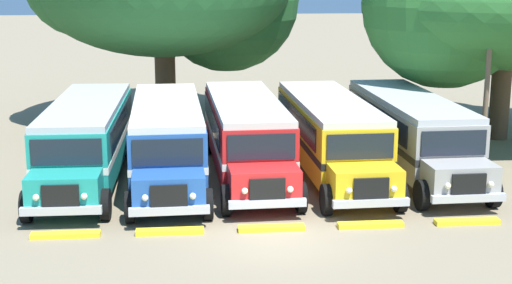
{
  "coord_description": "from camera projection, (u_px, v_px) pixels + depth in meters",
  "views": [
    {
      "loc": [
        -2.48,
        -20.18,
        7.61
      ],
      "look_at": [
        0.0,
        5.53,
        1.6
      ],
      "focal_mm": 52.31,
      "sensor_mm": 36.0,
      "label": 1
    }
  ],
  "objects": [
    {
      "name": "parked_bus_slot_3",
      "position": [
        330.0,
        132.0,
        28.18
      ],
      "size": [
        2.93,
        10.87,
        2.82
      ],
      "rotation": [
        0.0,
        0.0,
        -1.54
      ],
      "color": "yellow",
      "rests_on": "ground_plane"
    },
    {
      "name": "ground_plane",
      "position": [
        274.0,
        239.0,
        21.52
      ],
      "size": [
        220.0,
        220.0,
        0.0
      ],
      "primitive_type": "plane",
      "color": "#84755B"
    },
    {
      "name": "parked_bus_slot_4",
      "position": [
        411.0,
        130.0,
        28.65
      ],
      "size": [
        2.9,
        10.87,
        2.82
      ],
      "rotation": [
        0.0,
        0.0,
        -1.55
      ],
      "color": "#9E9993",
      "rests_on": "ground_plane"
    },
    {
      "name": "curb_wheelstop_4",
      "position": [
        467.0,
        222.0,
        22.78
      ],
      "size": [
        2.0,
        0.36,
        0.15
      ],
      "primitive_type": "cube",
      "color": "yellow",
      "rests_on": "ground_plane"
    },
    {
      "name": "curb_wheelstop_2",
      "position": [
        271.0,
        228.0,
        22.21
      ],
      "size": [
        2.0,
        0.36,
        0.15
      ],
      "primitive_type": "cube",
      "color": "yellow",
      "rests_on": "ground_plane"
    },
    {
      "name": "parked_bus_slot_1",
      "position": [
        167.0,
        137.0,
        27.44
      ],
      "size": [
        2.92,
        10.87,
        2.82
      ],
      "rotation": [
        0.0,
        0.0,
        -1.54
      ],
      "color": "#23519E",
      "rests_on": "ground_plane"
    },
    {
      "name": "curb_wheelstop_3",
      "position": [
        370.0,
        225.0,
        22.5
      ],
      "size": [
        2.0,
        0.36,
        0.15
      ],
      "primitive_type": "cube",
      "color": "yellow",
      "rests_on": "ground_plane"
    },
    {
      "name": "utility_pole",
      "position": [
        487.0,
        79.0,
        28.52
      ],
      "size": [
        1.8,
        0.2,
        6.55
      ],
      "color": "brown",
      "rests_on": "ground_plane"
    },
    {
      "name": "curb_wheelstop_1",
      "position": [
        170.0,
        231.0,
        21.93
      ],
      "size": [
        2.0,
        0.36,
        0.15
      ],
      "primitive_type": "cube",
      "color": "yellow",
      "rests_on": "ground_plane"
    },
    {
      "name": "parked_bus_slot_2",
      "position": [
        246.0,
        133.0,
        28.11
      ],
      "size": [
        2.94,
        10.87,
        2.82
      ],
      "rotation": [
        0.0,
        0.0,
        -1.54
      ],
      "color": "red",
      "rests_on": "ground_plane"
    },
    {
      "name": "parked_bus_slot_0",
      "position": [
        87.0,
        137.0,
        27.47
      ],
      "size": [
        2.82,
        10.86,
        2.82
      ],
      "rotation": [
        0.0,
        0.0,
        -1.59
      ],
      "color": "teal",
      "rests_on": "ground_plane"
    },
    {
      "name": "curb_wheelstop_0",
      "position": [
        66.0,
        235.0,
        21.65
      ],
      "size": [
        2.0,
        0.36,
        0.15
      ],
      "primitive_type": "cube",
      "color": "yellow",
      "rests_on": "ground_plane"
    }
  ]
}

